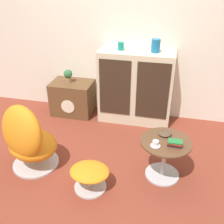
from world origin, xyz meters
The scene contains 13 objects.
ground_plane centered at (0.00, 0.00, 0.00)m, with size 12.00×12.00×0.00m, color brown.
wall_back centered at (0.00, 1.47, 1.30)m, with size 6.40×0.06×2.60m.
sideboard centered at (0.32, 1.23, 0.53)m, with size 1.04×0.42×1.06m.
tv_console centered at (-0.65, 1.22, 0.26)m, with size 0.63×0.45×0.52m.
egg_chair centered at (-0.67, -0.12, 0.39)m, with size 0.75×0.73×0.83m.
ottoman centered at (0.09, -0.29, 0.19)m, with size 0.42×0.35×0.27m.
coffee_table centered at (0.83, 0.08, 0.29)m, with size 0.54×0.54×0.47m.
vase_leftmost centered at (0.10, 1.23, 1.12)m, with size 0.08×0.08×0.11m.
vase_inner_left centered at (0.57, 1.23, 1.15)m, with size 0.12×0.12×0.17m.
potted_plant centered at (-0.70, 1.22, 0.63)m, with size 0.13×0.13×0.20m.
teacup centered at (0.72, -0.03, 0.49)m, with size 0.10×0.10×0.06m.
book_stack centered at (0.91, 0.02, 0.50)m, with size 0.15×0.10×0.06m.
bowl centered at (0.81, 0.20, 0.49)m, with size 0.14×0.14×0.04m.
Camera 1 is at (0.78, -2.23, 2.08)m, focal length 42.00 mm.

